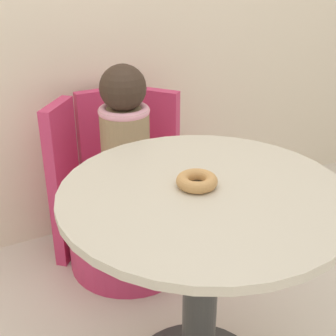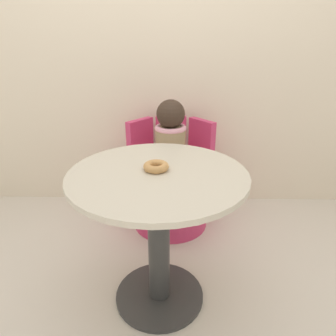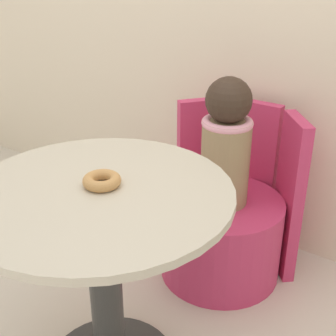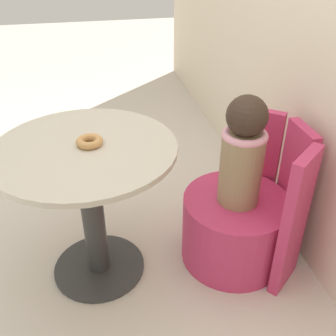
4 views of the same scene
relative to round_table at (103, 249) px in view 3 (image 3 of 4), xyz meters
name	(u,v)px [view 3 (image 3 of 4)]	position (x,y,z in m)	size (l,w,h in m)	color
round_table	(103,249)	(0.00, 0.00, 0.00)	(0.79, 0.79, 0.72)	#333333
tub_chair	(221,237)	(0.05, 0.70, -0.33)	(0.53, 0.53, 0.37)	#C63360
booth_backrest	(246,182)	(0.05, 0.92, -0.15)	(0.63, 0.23, 0.73)	#C63360
child_figure	(226,143)	(0.05, 0.70, 0.12)	(0.21, 0.21, 0.54)	#937A56
donut	(102,180)	(-0.01, 0.02, 0.23)	(0.11, 0.11, 0.03)	tan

